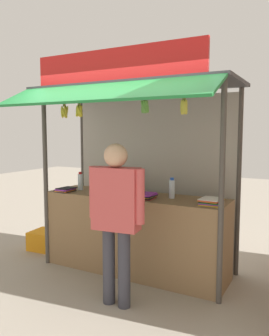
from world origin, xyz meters
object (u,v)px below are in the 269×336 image
(magazine_stack_right, at_px, (146,196))
(banana_bunch_rightmost, at_px, (64,112))
(magazine_stack_far_right, at_px, (66,190))
(banana_bunch_leftmost, at_px, (79,111))
(water_bottle_front_right, at_px, (128,182))
(water_bottle_left, at_px, (121,182))
(banana_bunch_inner_right, at_px, (145,107))
(plastic_crate, at_px, (45,240))
(water_bottle_back_right, at_px, (112,182))
(banana_bunch_inner_left, at_px, (184,107))
(water_bottle_rear_center, at_px, (172,189))
(vendor_person, at_px, (116,209))
(magazine_stack_back_left, at_px, (211,201))
(water_bottle_center, at_px, (80,181))
(water_bottle_front_left, at_px, (80,181))

(magazine_stack_right, xyz_separation_m, banana_bunch_rightmost, (-0.99, -0.30, 1.02))
(magazine_stack_far_right, distance_m, banana_bunch_leftmost, 1.13)
(water_bottle_front_right, xyz_separation_m, water_bottle_left, (-0.07, -0.08, -0.00))
(banana_bunch_inner_right, relative_size, plastic_crate, 0.60)
(magazine_stack_right, distance_m, magazine_stack_far_right, 1.18)
(water_bottle_left, bearing_deg, water_bottle_back_right, 155.67)
(banana_bunch_inner_left, xyz_separation_m, banana_bunch_rightmost, (-1.57, 0.00, -0.01))
(water_bottle_left, relative_size, banana_bunch_leftmost, 1.12)
(banana_bunch_inner_right, bearing_deg, water_bottle_rear_center, 73.71)
(banana_bunch_leftmost, bearing_deg, vendor_person, -29.45)
(banana_bunch_rightmost, bearing_deg, water_bottle_left, 45.76)
(magazine_stack_back_left, bearing_deg, magazine_stack_right, -176.48)
(banana_bunch_inner_left, bearing_deg, water_bottle_center, 165.56)
(magazine_stack_back_left, height_order, banana_bunch_rightmost, banana_bunch_rightmost)
(water_bottle_front_right, height_order, plastic_crate, water_bottle_front_right)
(magazine_stack_right, relative_size, banana_bunch_leftmost, 1.02)
(water_bottle_front_right, distance_m, magazine_stack_right, 0.52)
(banana_bunch_rightmost, bearing_deg, water_bottle_back_right, 63.44)
(magazine_stack_right, bearing_deg, water_bottle_back_right, 155.62)
(water_bottle_left, distance_m, plastic_crate, 1.69)
(water_bottle_front_left, xyz_separation_m, banana_bunch_inner_right, (1.32, -0.56, 0.98))
(water_bottle_front_right, bearing_deg, water_bottle_back_right, 177.83)
(magazine_stack_far_right, xyz_separation_m, vendor_person, (1.20, -0.66, -0.01))
(water_bottle_back_right, bearing_deg, water_bottle_front_left, -174.25)
(water_bottle_left, bearing_deg, magazine_stack_far_right, -156.72)
(water_bottle_front_right, bearing_deg, banana_bunch_inner_right, -47.70)
(plastic_crate, bearing_deg, banana_bunch_rightmost, -30.41)
(water_bottle_front_right, distance_m, banana_bunch_leftmost, 1.15)
(water_bottle_front_left, relative_size, banana_bunch_rightmost, 0.82)
(magazine_stack_right, distance_m, banana_bunch_inner_right, 1.09)
(water_bottle_front_right, relative_size, vendor_person, 0.17)
(water_bottle_left, relative_size, magazine_stack_right, 1.10)
(water_bottle_left, distance_m, magazine_stack_back_left, 1.29)
(water_bottle_back_right, bearing_deg, banana_bunch_inner_right, -36.75)
(water_bottle_front_left, distance_m, water_bottle_back_right, 0.51)
(water_bottle_back_right, distance_m, magazine_stack_back_left, 1.49)
(water_bottle_front_right, distance_m, magazine_stack_far_right, 0.86)
(water_bottle_front_left, bearing_deg, magazine_stack_far_right, -88.33)
(plastic_crate, bearing_deg, magazine_stack_right, -6.40)
(water_bottle_left, height_order, magazine_stack_back_left, water_bottle_left)
(vendor_person, bearing_deg, magazine_stack_far_right, 144.53)
(magazine_stack_right, bearing_deg, water_bottle_left, 155.59)
(water_bottle_front_right, xyz_separation_m, magazine_stack_right, (0.41, -0.30, -0.10))
(magazine_stack_back_left, distance_m, plastic_crate, 2.78)
(banana_bunch_inner_right, height_order, plastic_crate, banana_bunch_inner_right)
(water_bottle_front_right, xyz_separation_m, banana_bunch_inner_left, (0.99, -0.60, 0.92))
(magazine_stack_far_right, bearing_deg, water_bottle_back_right, 38.21)
(water_bottle_rear_center, bearing_deg, vendor_person, -104.63)
(water_bottle_left, relative_size, banana_bunch_rightmost, 1.08)
(water_bottle_rear_center, xyz_separation_m, water_bottle_left, (-0.75, 0.05, 0.02))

